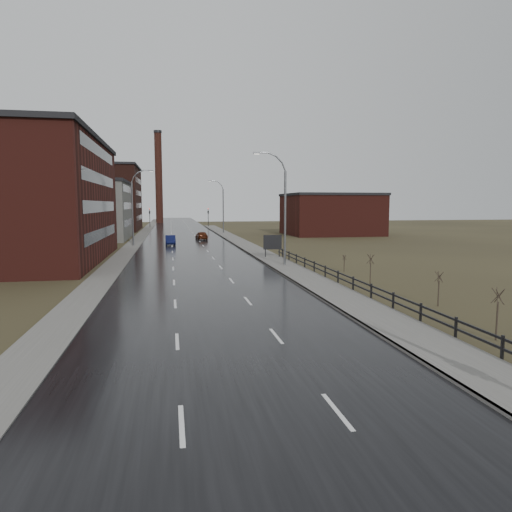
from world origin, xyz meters
name	(u,v)px	position (x,y,z in m)	size (l,w,h in m)	color
ground	(300,510)	(0.00, 0.00, 0.00)	(320.00, 320.00, 0.00)	#2D2819
road	(188,246)	(0.00, 60.00, 0.03)	(14.00, 300.00, 0.06)	black
sidewalk_right	(285,267)	(8.60, 35.00, 0.09)	(3.20, 180.00, 0.18)	#595651
curb_right	(270,267)	(7.08, 35.00, 0.09)	(0.16, 180.00, 0.18)	slate
sidewalk_left	(131,247)	(-8.20, 60.00, 0.06)	(2.40, 260.00, 0.12)	#595651
warehouse_mid	(82,210)	(-17.99, 78.00, 5.26)	(16.32, 20.40, 10.50)	slate
warehouse_far	(83,198)	(-22.99, 108.00, 7.76)	(26.52, 24.48, 15.50)	#331611
building_right	(331,214)	(30.30, 82.00, 4.26)	(18.36, 16.32, 8.50)	#471914
smokestack	(159,177)	(-6.00, 150.00, 15.50)	(2.70, 2.70, 30.70)	#331611
streetlight_right_mid	(282,208)	(8.50, 36.00, 5.84)	(3.36, 0.28, 11.35)	slate
streetlight_left	(134,207)	(-7.70, 62.00, 5.84)	(3.36, 0.28, 11.35)	slate
streetlight_right_far	(222,206)	(8.50, 90.00, 5.84)	(3.36, 0.28, 11.35)	slate
guardrail	(376,291)	(10.30, 18.31, 0.71)	(0.10, 53.05, 1.10)	black
shrub_c	(497,313)	(12.13, 9.65, 1.29)	(0.58, 0.61, 2.44)	#382D23
shrub_d	(439,288)	(13.58, 16.58, 1.14)	(0.51, 0.54, 2.15)	#382D23
shrub_e	(370,269)	(12.40, 23.73, 1.32)	(0.59, 0.62, 2.48)	#382D23
shrub_f	(344,263)	(13.37, 31.49, 0.82)	(0.38, 0.40, 1.56)	#382D23
billboard	(272,243)	(9.10, 42.97, 1.81)	(2.16, 0.17, 2.72)	black
traffic_light_left	(150,211)	(-8.00, 120.00, 4.60)	(0.58, 2.73, 5.30)	black
traffic_light_right	(208,210)	(8.00, 120.00, 4.60)	(0.58, 2.73, 5.30)	black
car_near	(170,240)	(-2.53, 63.04, 0.72)	(1.52, 4.36, 1.44)	#0C113D
car_far	(202,236)	(2.88, 72.13, 0.75)	(1.77, 4.40, 1.50)	#481B0C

